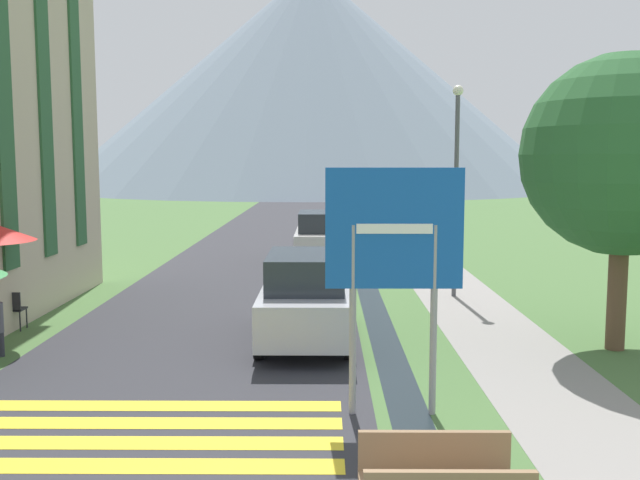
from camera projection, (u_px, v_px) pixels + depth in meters
ground_plane at (325, 263)px, 25.33m from camera, size 160.00×160.00×0.00m
road at (275, 234)px, 35.28m from camera, size 6.40×60.00×0.01m
footpath at (398, 234)px, 35.24m from camera, size 2.20×60.00×0.01m
drainage_channel at (349, 234)px, 35.26m from camera, size 0.60×60.00×0.00m
crosswalk_marking at (141, 433)px, 9.59m from camera, size 5.44×2.54×0.01m
mountain_distant at (312, 79)px, 92.34m from camera, size 65.32×65.32×28.14m
road_sign at (394, 251)px, 10.04m from camera, size 1.95×0.11×3.55m
parked_car_near at (306, 297)px, 14.30m from camera, size 1.84×4.31×1.82m
parked_car_far at (319, 237)px, 25.54m from camera, size 1.76×4.38×1.82m
cafe_chair_far_left at (13, 307)px, 15.30m from camera, size 0.40×0.40×0.85m
streetlamp at (456, 174)px, 18.86m from camera, size 0.28×0.28×5.60m
tree_by_path at (624, 155)px, 13.42m from camera, size 3.83×3.83×5.67m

